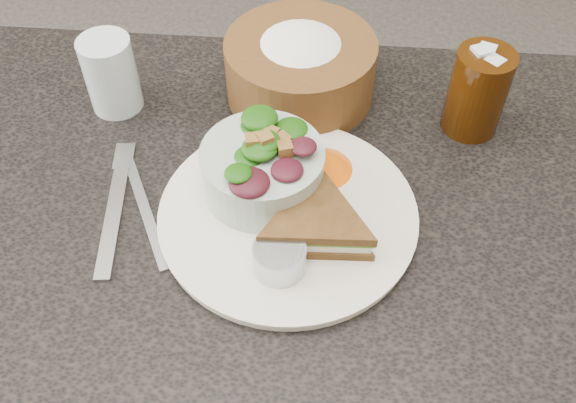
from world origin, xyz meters
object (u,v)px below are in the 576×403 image
(dressing_ramekin, at_px, (279,258))
(water_glass, at_px, (111,74))
(bread_basket, at_px, (300,60))
(cola_glass, at_px, (479,88))
(dining_table, at_px, (278,374))
(salad_bowl, at_px, (262,163))
(dinner_plate, at_px, (288,215))
(sandwich, at_px, (317,223))

(dressing_ramekin, bearing_deg, water_glass, 133.71)
(bread_basket, height_order, cola_glass, cola_glass)
(dining_table, height_order, bread_basket, bread_basket)
(salad_bowl, bearing_deg, dinner_plate, -47.01)
(dinner_plate, height_order, salad_bowl, salad_bowl)
(dining_table, xyz_separation_m, bread_basket, (0.01, 0.23, 0.43))
(cola_glass, height_order, water_glass, cola_glass)
(dining_table, relative_size, sandwich, 7.01)
(sandwich, height_order, salad_bowl, salad_bowl)
(cola_glass, bearing_deg, dinner_plate, -141.61)
(sandwich, xyz_separation_m, salad_bowl, (-0.06, 0.06, 0.02))
(water_glass, bearing_deg, cola_glass, -0.18)
(cola_glass, bearing_deg, water_glass, 179.82)
(dressing_ramekin, relative_size, water_glass, 0.55)
(dining_table, distance_m, bread_basket, 0.49)
(dinner_plate, relative_size, sandwich, 2.02)
(bread_basket, bearing_deg, cola_glass, -11.51)
(bread_basket, bearing_deg, salad_bowl, -98.88)
(bread_basket, bearing_deg, sandwich, -81.76)
(sandwich, bearing_deg, dining_table, 163.51)
(dinner_plate, bearing_deg, cola_glass, 38.39)
(salad_bowl, distance_m, bread_basket, 0.19)
(dinner_plate, relative_size, bread_basket, 1.47)
(dressing_ramekin, height_order, bread_basket, bread_basket)
(dining_table, distance_m, dinner_plate, 0.38)
(dinner_plate, xyz_separation_m, sandwich, (0.03, -0.03, 0.03))
(dressing_ramekin, bearing_deg, salad_bowl, 104.90)
(dressing_ramekin, bearing_deg, sandwich, 53.07)
(bread_basket, bearing_deg, dining_table, -92.82)
(dinner_plate, distance_m, bread_basket, 0.22)
(dining_table, relative_size, dressing_ramekin, 17.98)
(sandwich, bearing_deg, salad_bowl, 133.47)
(salad_bowl, height_order, dressing_ramekin, salad_bowl)
(dressing_ramekin, xyz_separation_m, bread_basket, (-0.00, 0.29, 0.03))
(dressing_ramekin, xyz_separation_m, water_glass, (-0.24, 0.25, 0.02))
(bread_basket, xyz_separation_m, water_glass, (-0.24, -0.04, -0.01))
(sandwich, height_order, bread_basket, bread_basket)
(dinner_plate, bearing_deg, dining_table, -130.40)
(dinner_plate, bearing_deg, bread_basket, 90.67)
(salad_bowl, relative_size, cola_glass, 1.13)
(water_glass, bearing_deg, salad_bowl, -33.87)
(dressing_ramekin, xyz_separation_m, cola_glass, (0.22, 0.25, 0.03))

